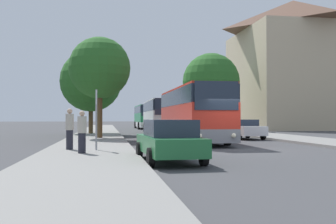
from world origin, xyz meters
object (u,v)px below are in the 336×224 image
at_px(bus_middle, 160,116).
at_px(tree_left_near, 91,81).
at_px(bus_rear, 146,116).
at_px(tree_right_near, 211,82).
at_px(bus_stop_sign, 96,112).
at_px(bus_front, 192,114).
at_px(parked_car_left_curb, 169,140).
at_px(parked_car_right_near, 243,129).
at_px(tree_left_far, 100,68).
at_px(parked_car_right_far, 199,125).
at_px(pedestrian_waiting_near, 82,132).
at_px(pedestrian_waiting_far, 70,129).

xyz_separation_m(bus_middle, tree_left_near, (-6.76, -3.01, 3.12)).
bearing_deg(bus_rear, tree_right_near, -57.65).
bearing_deg(bus_stop_sign, bus_middle, 75.11).
bearing_deg(bus_front, parked_car_left_curb, -106.25).
distance_m(parked_car_right_near, tree_right_near, 18.22).
height_order(bus_front, tree_left_far, tree_left_far).
bearing_deg(parked_car_right_far, pedestrian_waiting_near, 66.28).
relative_size(bus_front, bus_stop_sign, 4.41).
bearing_deg(pedestrian_waiting_near, tree_left_far, -100.07).
relative_size(tree_left_near, tree_left_far, 1.06).
relative_size(parked_car_right_far, pedestrian_waiting_far, 2.55).
distance_m(bus_stop_sign, tree_right_near, 30.50).
xyz_separation_m(bus_rear, pedestrian_waiting_far, (-7.15, -37.63, -0.68)).
bearing_deg(bus_stop_sign, bus_rear, 81.08).
xyz_separation_m(bus_rear, tree_left_far, (-6.01, -27.33, 3.32)).
bearing_deg(parked_car_right_near, tree_left_far, -6.44).
bearing_deg(bus_stop_sign, parked_car_left_curb, -55.32).
distance_m(bus_front, parked_car_left_curb, 11.56).
distance_m(parked_car_left_curb, pedestrian_waiting_near, 3.87).
height_order(bus_front, tree_left_near, tree_left_near).
bearing_deg(pedestrian_waiting_near, tree_left_near, -96.59).
distance_m(bus_rear, parked_car_right_near, 28.32).
height_order(bus_rear, parked_car_right_near, bus_rear).
bearing_deg(tree_left_far, tree_left_near, 96.42).
xyz_separation_m(parked_car_right_far, tree_left_far, (-10.36, -12.99, 4.26)).
height_order(parked_car_right_far, tree_right_near, tree_right_near).
bearing_deg(bus_middle, pedestrian_waiting_near, -104.08).
relative_size(bus_middle, parked_car_right_near, 2.66).
distance_m(tree_left_far, tree_right_near, 21.00).
height_order(bus_stop_sign, tree_left_near, tree_left_near).
relative_size(bus_middle, bus_stop_sign, 4.44).
height_order(bus_rear, pedestrian_waiting_near, bus_rear).
xyz_separation_m(bus_stop_sign, tree_left_far, (-0.04, 10.74, 3.29)).
height_order(bus_rear, tree_left_near, tree_left_near).
relative_size(bus_stop_sign, pedestrian_waiting_near, 1.57).
xyz_separation_m(bus_front, tree_right_near, (6.75, 20.20, 3.98)).
height_order(pedestrian_waiting_far, tree_left_near, tree_left_near).
relative_size(bus_middle, tree_right_near, 1.30).
xyz_separation_m(bus_front, tree_left_near, (-6.85, 11.58, 3.06)).
height_order(bus_front, parked_car_right_near, bus_front).
relative_size(bus_rear, parked_car_left_curb, 2.46).
bearing_deg(pedestrian_waiting_far, tree_left_far, 78.16).
xyz_separation_m(parked_car_right_far, bus_stop_sign, (-10.33, -23.73, 0.98)).
height_order(parked_car_left_curb, parked_car_right_near, parked_car_left_curb).
bearing_deg(pedestrian_waiting_near, parked_car_left_curb, 136.31).
height_order(bus_middle, tree_left_near, tree_left_near).
height_order(bus_front, parked_car_right_far, bus_front).
distance_m(pedestrian_waiting_far, tree_right_near, 30.72).
distance_m(bus_rear, tree_left_near, 20.66).
bearing_deg(parked_car_right_far, tree_left_far, 50.97).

